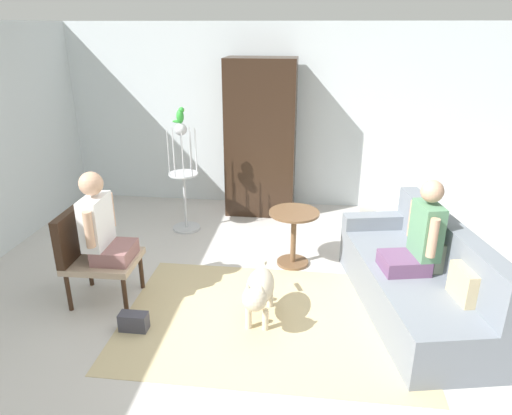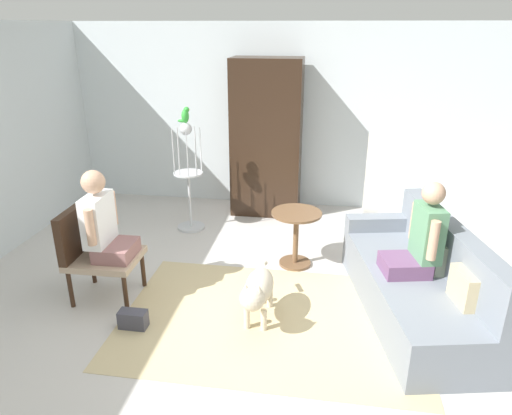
{
  "view_description": "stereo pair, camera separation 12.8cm",
  "coord_description": "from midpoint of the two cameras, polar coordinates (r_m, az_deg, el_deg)",
  "views": [
    {
      "loc": [
        0.41,
        -3.62,
        2.53
      ],
      "look_at": [
        -0.07,
        0.25,
        0.99
      ],
      "focal_mm": 32.52,
      "sensor_mm": 36.0,
      "label": 1
    },
    {
      "loc": [
        0.53,
        -3.6,
        2.53
      ],
      "look_at": [
        -0.07,
        0.25,
        0.99
      ],
      "focal_mm": 32.52,
      "sensor_mm": 36.0,
      "label": 2
    }
  ],
  "objects": [
    {
      "name": "couch",
      "position": [
        4.6,
        20.07,
        -8.72
      ],
      "size": [
        1.21,
        2.18,
        0.88
      ],
      "color": "slate",
      "rests_on": "ground"
    },
    {
      "name": "bird_cage_stand",
      "position": [
        6.01,
        -7.68,
        3.37
      ],
      "size": [
        0.38,
        0.38,
        1.41
      ],
      "color": "silver",
      "rests_on": "ground"
    },
    {
      "name": "back_wall",
      "position": [
        6.78,
        4.9,
        10.96
      ],
      "size": [
        6.88,
        0.12,
        2.58
      ],
      "primitive_type": "cube",
      "color": "silver",
      "rests_on": "ground"
    },
    {
      "name": "armchair",
      "position": [
        4.74,
        -18.87,
        -4.73
      ],
      "size": [
        0.66,
        0.57,
        0.92
      ],
      "color": "#382316",
      "rests_on": "ground"
    },
    {
      "name": "ground_plane",
      "position": [
        4.43,
        1.26,
        -13.26
      ],
      "size": [
        7.54,
        7.54,
        0.0
      ],
      "primitive_type": "plane",
      "color": "beige"
    },
    {
      "name": "area_rug",
      "position": [
        4.39,
        2.54,
        -13.55
      ],
      "size": [
        2.71,
        1.85,
        0.01
      ],
      "primitive_type": "cube",
      "color": "#C6B284",
      "rests_on": "ground"
    },
    {
      "name": "dog",
      "position": [
        4.18,
        1.07,
        -10.09
      ],
      "size": [
        0.26,
        0.87,
        0.54
      ],
      "color": "beige",
      "rests_on": "ground"
    },
    {
      "name": "handbag",
      "position": [
        4.37,
        -14.05,
        -13.21
      ],
      "size": [
        0.25,
        0.12,
        0.17
      ],
      "primitive_type": "cube",
      "color": "#3F3F4C",
      "rests_on": "ground"
    },
    {
      "name": "person_on_couch",
      "position": [
        4.36,
        20.41,
        -3.54
      ],
      "size": [
        0.52,
        0.49,
        0.85
      ],
      "color": "#6A456B"
    },
    {
      "name": "person_on_armchair",
      "position": [
        4.56,
        -17.56,
        -1.77
      ],
      "size": [
        0.43,
        0.55,
        0.86
      ],
      "color": "#8A5D5C"
    },
    {
      "name": "armoire_cabinet",
      "position": [
        6.46,
        1.89,
        8.49
      ],
      "size": [
        0.95,
        0.56,
        2.14
      ],
      "primitive_type": "cube",
      "color": "black",
      "rests_on": "ground"
    },
    {
      "name": "column_lamp",
      "position": [
        5.38,
        14.73,
        1.07
      ],
      "size": [
        0.2,
        0.2,
        1.44
      ],
      "color": "#4C4742",
      "rests_on": "ground"
    },
    {
      "name": "round_end_table",
      "position": [
        5.14,
        5.66,
        -3.0
      ],
      "size": [
        0.55,
        0.55,
        0.64
      ],
      "color": "brown",
      "rests_on": "ground"
    },
    {
      "name": "parrot",
      "position": [
        5.81,
        -8.06,
        11.18
      ],
      "size": [
        0.17,
        0.1,
        0.2
      ],
      "color": "green",
      "rests_on": "bird_cage_stand"
    }
  ]
}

